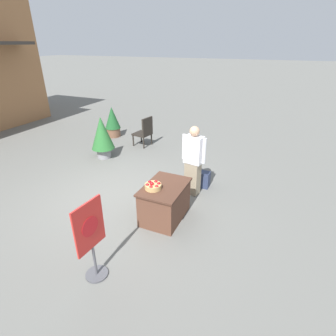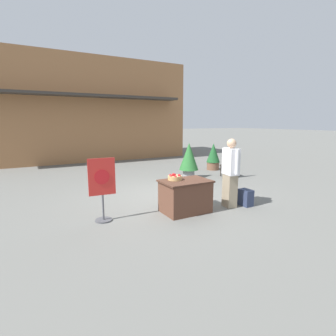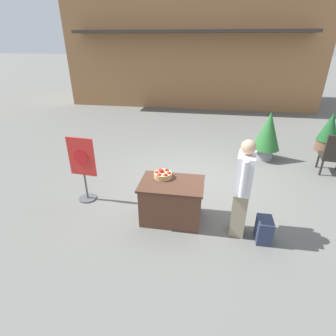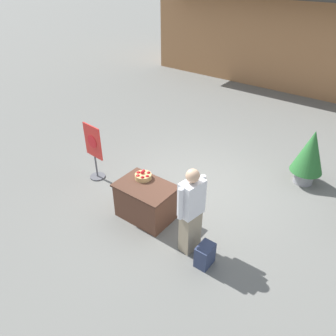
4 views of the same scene
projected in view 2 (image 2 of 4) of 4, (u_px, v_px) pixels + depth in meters
The scene contains 10 objects.
ground_plane at pixel (167, 196), 7.58m from camera, with size 120.00×120.00×0.00m, color slate.
storefront_building at pixel (74, 111), 14.93m from camera, with size 11.95×5.16×5.43m.
display_table at pixel (185, 196), 6.17m from camera, with size 1.14×0.79×0.77m.
apple_basket at pixel (175, 177), 6.15m from camera, with size 0.33×0.33×0.16m.
person_visitor at pixel (230, 173), 6.48m from camera, with size 0.33×0.60×1.71m.
backpack at pixel (246, 198), 6.66m from camera, with size 0.24×0.34×0.42m.
poster_board at pixel (102, 187), 5.54m from camera, with size 0.57×0.36×1.37m.
patio_chair at pixel (231, 163), 9.96m from camera, with size 0.63×0.63×1.05m.
potted_plant_far_right at pixel (189, 158), 9.85m from camera, with size 0.72×0.72×1.34m.
potted_plant_near_right at pixel (213, 156), 11.59m from camera, with size 0.59×0.59×1.17m.
Camera 2 is at (-3.51, -6.43, 2.12)m, focal length 28.00 mm.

